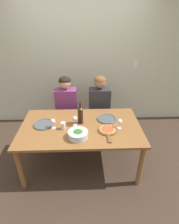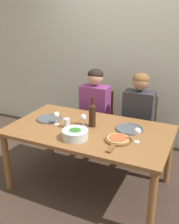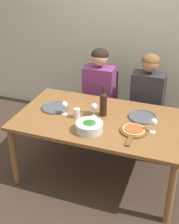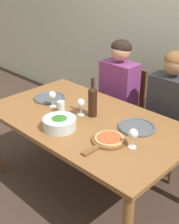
{
  "view_description": "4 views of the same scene",
  "coord_description": "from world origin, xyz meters",
  "px_view_note": "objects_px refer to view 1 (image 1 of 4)",
  "views": [
    {
      "loc": [
        0.06,
        -2.1,
        2.15
      ],
      "look_at": [
        0.14,
        0.17,
        0.85
      ],
      "focal_mm": 28.0,
      "sensor_mm": 36.0,
      "label": 1
    },
    {
      "loc": [
        1.1,
        -2.34,
        1.89
      ],
      "look_at": [
        -0.03,
        0.07,
        0.89
      ],
      "focal_mm": 42.0,
      "sensor_mm": 36.0,
      "label": 2
    },
    {
      "loc": [
        0.84,
        -2.66,
        2.31
      ],
      "look_at": [
        -0.13,
        0.02,
        0.76
      ],
      "focal_mm": 50.0,
      "sensor_mm": 36.0,
      "label": 3
    },
    {
      "loc": [
        1.64,
        -1.64,
        1.93
      ],
      "look_at": [
        -0.01,
        0.05,
        0.76
      ],
      "focal_mm": 50.0,
      "sensor_mm": 36.0,
      "label": 4
    }
  ],
  "objects_px": {
    "person_woman": "(66,103)",
    "wine_glass_right": "(120,122)",
    "wine_bottle": "(81,115)",
    "water_tumbler": "(63,126)",
    "dinner_plate_right": "(107,119)",
    "chair_right": "(99,111)",
    "broccoli_bowl": "(78,134)",
    "dinner_plate_left": "(44,124)",
    "pizza_on_board": "(108,130)",
    "wine_glass_centre": "(75,119)",
    "person_man": "(100,102)",
    "wine_glass_left": "(53,122)",
    "chair_left": "(67,112)"
  },
  "relations": [
    {
      "from": "chair_left",
      "to": "chair_right",
      "type": "xyz_separation_m",
      "value": [
        0.61,
        0.0,
        0.0
      ]
    },
    {
      "from": "person_woman",
      "to": "wine_glass_right",
      "type": "height_order",
      "value": "person_woman"
    },
    {
      "from": "person_man",
      "to": "dinner_plate_right",
      "type": "height_order",
      "value": "person_man"
    },
    {
      "from": "dinner_plate_left",
      "to": "pizza_on_board",
      "type": "xyz_separation_m",
      "value": [
        0.92,
        -0.19,
        0.01
      ]
    },
    {
      "from": "wine_bottle",
      "to": "wine_glass_right",
      "type": "relative_size",
      "value": 2.24
    },
    {
      "from": "wine_glass_left",
      "to": "dinner_plate_right",
      "type": "bearing_deg",
      "value": 14.96
    },
    {
      "from": "chair_left",
      "to": "dinner_plate_left",
      "type": "xyz_separation_m",
      "value": [
        -0.27,
        -0.8,
        0.25
      ]
    },
    {
      "from": "broccoli_bowl",
      "to": "dinner_plate_right",
      "type": "distance_m",
      "value": 0.61
    },
    {
      "from": "dinner_plate_left",
      "to": "wine_glass_centre",
      "type": "relative_size",
      "value": 1.98
    },
    {
      "from": "dinner_plate_left",
      "to": "wine_glass_left",
      "type": "xyz_separation_m",
      "value": [
        0.16,
        -0.09,
        0.1
      ]
    },
    {
      "from": "dinner_plate_left",
      "to": "dinner_plate_right",
      "type": "relative_size",
      "value": 1.0
    },
    {
      "from": "dinner_plate_right",
      "to": "wine_glass_right",
      "type": "bearing_deg",
      "value": -59.35
    },
    {
      "from": "wine_bottle",
      "to": "wine_glass_right",
      "type": "bearing_deg",
      "value": -16.62
    },
    {
      "from": "wine_glass_right",
      "to": "person_woman",
      "type": "bearing_deg",
      "value": 134.64
    },
    {
      "from": "person_man",
      "to": "pizza_on_board",
      "type": "xyz_separation_m",
      "value": [
        0.03,
        -0.89,
        0.01
      ]
    },
    {
      "from": "person_man",
      "to": "dinner_plate_right",
      "type": "xyz_separation_m",
      "value": [
        0.06,
        -0.58,
        0.0
      ]
    },
    {
      "from": "wine_bottle",
      "to": "pizza_on_board",
      "type": "distance_m",
      "value": 0.45
    },
    {
      "from": "chair_right",
      "to": "wine_glass_right",
      "type": "xyz_separation_m",
      "value": [
        0.21,
        -0.94,
        0.35
      ]
    },
    {
      "from": "chair_left",
      "to": "water_tumbler",
      "type": "xyz_separation_m",
      "value": [
        0.03,
        -0.92,
        0.29
      ]
    },
    {
      "from": "chair_left",
      "to": "chair_right",
      "type": "height_order",
      "value": "same"
    },
    {
      "from": "person_man",
      "to": "wine_bottle",
      "type": "height_order",
      "value": "person_man"
    },
    {
      "from": "wine_glass_left",
      "to": "chair_right",
      "type": "bearing_deg",
      "value": 51.03
    },
    {
      "from": "broccoli_bowl",
      "to": "wine_glass_right",
      "type": "bearing_deg",
      "value": 17.21
    },
    {
      "from": "pizza_on_board",
      "to": "water_tumbler",
      "type": "relative_size",
      "value": 3.88
    },
    {
      "from": "chair_right",
      "to": "broccoli_bowl",
      "type": "bearing_deg",
      "value": -108.39
    },
    {
      "from": "person_woman",
      "to": "wine_glass_left",
      "type": "distance_m",
      "value": 0.8
    },
    {
      "from": "dinner_plate_right",
      "to": "chair_left",
      "type": "bearing_deg",
      "value": 134.28
    },
    {
      "from": "wine_bottle",
      "to": "wine_glass_right",
      "type": "height_order",
      "value": "wine_bottle"
    },
    {
      "from": "wine_bottle",
      "to": "chair_right",
      "type": "bearing_deg",
      "value": 66.34
    },
    {
      "from": "chair_right",
      "to": "person_man",
      "type": "xyz_separation_m",
      "value": [
        -0.0,
        -0.11,
        0.25
      ]
    },
    {
      "from": "person_woman",
      "to": "dinner_plate_left",
      "type": "bearing_deg",
      "value": -111.51
    },
    {
      "from": "dinner_plate_right",
      "to": "wine_bottle",
      "type": "bearing_deg",
      "value": -167.69
    },
    {
      "from": "wine_bottle",
      "to": "wine_glass_centre",
      "type": "xyz_separation_m",
      "value": [
        -0.08,
        -0.06,
        -0.03
      ]
    },
    {
      "from": "wine_bottle",
      "to": "broccoli_bowl",
      "type": "height_order",
      "value": "wine_bottle"
    },
    {
      "from": "pizza_on_board",
      "to": "dinner_plate_left",
      "type": "bearing_deg",
      "value": 168.23
    },
    {
      "from": "wine_glass_right",
      "to": "wine_glass_centre",
      "type": "xyz_separation_m",
      "value": [
        -0.63,
        0.1,
        0.0
      ]
    },
    {
      "from": "wine_bottle",
      "to": "dinner_plate_left",
      "type": "height_order",
      "value": "wine_bottle"
    },
    {
      "from": "pizza_on_board",
      "to": "broccoli_bowl",
      "type": "bearing_deg",
      "value": -163.52
    },
    {
      "from": "water_tumbler",
      "to": "dinner_plate_right",
      "type": "bearing_deg",
      "value": 19.9
    },
    {
      "from": "person_man",
      "to": "dinner_plate_left",
      "type": "xyz_separation_m",
      "value": [
        -0.88,
        -0.7,
        0.0
      ]
    },
    {
      "from": "chair_right",
      "to": "wine_glass_right",
      "type": "height_order",
      "value": "chair_right"
    },
    {
      "from": "person_man",
      "to": "wine_glass_centre",
      "type": "height_order",
      "value": "person_man"
    },
    {
      "from": "chair_left",
      "to": "dinner_plate_left",
      "type": "distance_m",
      "value": 0.89
    },
    {
      "from": "person_woman",
      "to": "wine_glass_centre",
      "type": "height_order",
      "value": "person_woman"
    },
    {
      "from": "dinner_plate_right",
      "to": "broccoli_bowl",
      "type": "bearing_deg",
      "value": -135.08
    },
    {
      "from": "dinner_plate_right",
      "to": "wine_glass_right",
      "type": "relative_size",
      "value": 1.98
    },
    {
      "from": "wine_bottle",
      "to": "water_tumbler",
      "type": "distance_m",
      "value": 0.3
    },
    {
      "from": "chair_right",
      "to": "broccoli_bowl",
      "type": "xyz_separation_m",
      "value": [
        -0.37,
        -1.12,
        0.29
      ]
    },
    {
      "from": "chair_left",
      "to": "wine_glass_left",
      "type": "height_order",
      "value": "chair_left"
    },
    {
      "from": "wine_glass_centre",
      "to": "chair_left",
      "type": "bearing_deg",
      "value": 102.78
    }
  ]
}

